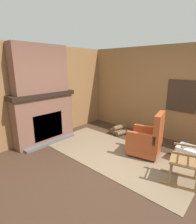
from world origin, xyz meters
TOP-DOWN VIEW (x-y plane):
  - ground_plane at (0.00, 0.00)m, footprint 14.00×14.00m
  - wood_panel_wall_left at (-2.41, 0.00)m, footprint 0.06×5.36m
  - wood_panel_wall_back at (0.01, 2.41)m, footprint 5.36×0.09m
  - fireplace_hearth at (-2.17, 0.00)m, footprint 0.60×1.73m
  - chimney_breast at (-2.18, 0.00)m, footprint 0.35×1.43m
  - area_rug at (-0.31, 0.66)m, footprint 3.54×1.62m
  - armchair at (0.27, 1.09)m, footprint 0.82×0.75m
  - rocking_chair at (1.25, 0.64)m, footprint 0.88×0.60m
  - firewood_stack at (-0.98, 1.79)m, footprint 0.52×0.51m
  - laundry_basket at (1.09, 1.45)m, footprint 0.50×0.41m
  - oil_lamp_vase at (-2.22, -0.26)m, footprint 0.11×0.11m
  - storage_case at (-2.22, 0.12)m, footprint 0.14×0.25m

SIDE VIEW (x-z plane):
  - ground_plane at x=0.00m, z-range 0.00..0.00m
  - area_rug at x=-0.31m, z-range 0.00..0.01m
  - firewood_stack at x=-0.98m, z-range -0.03..0.23m
  - laundry_basket at x=1.09m, z-range 0.00..0.34m
  - armchair at x=0.27m, z-range -0.15..0.89m
  - rocking_chair at x=1.25m, z-range -0.18..1.00m
  - fireplace_hearth at x=-2.17m, z-range 0.00..1.34m
  - wood_panel_wall_back at x=0.01m, z-range 0.00..2.55m
  - wood_panel_wall_left at x=-2.41m, z-range 0.00..2.55m
  - storage_case at x=-2.22m, z-range 1.34..1.48m
  - oil_lamp_vase at x=-2.22m, z-range 1.30..1.56m
  - chimney_breast at x=-2.18m, z-range 1.34..2.53m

